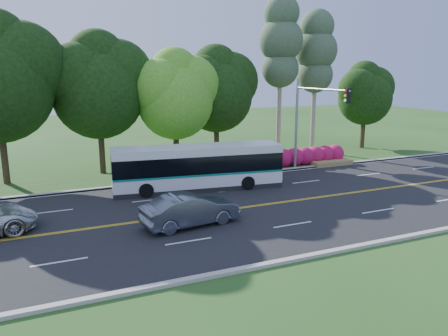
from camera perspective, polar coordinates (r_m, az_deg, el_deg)
name	(u,v)px	position (r m, az deg, el deg)	size (l,w,h in m)	color
ground	(267,205)	(25.41, 5.69, -4.77)	(120.00, 120.00, 0.00)	#214A18
road	(267,204)	(25.40, 5.69, -4.75)	(60.00, 14.00, 0.02)	black
curb_north	(219,176)	(31.58, -0.62, -1.10)	(60.00, 0.30, 0.15)	#A8A498
curb_south	(348,249)	(19.83, 15.92, -10.08)	(60.00, 0.30, 0.15)	#A8A498
grass_verge	(210,171)	(33.26, -1.85, -0.44)	(60.00, 4.00, 0.10)	#214A18
lane_markings	(266,204)	(25.36, 5.50, -4.75)	(57.60, 13.82, 0.00)	gold
tree_row	(130,82)	(33.95, -12.21, 10.93)	(44.70, 9.10, 13.84)	#2F1F15
bougainvillea_hedge	(297,157)	(35.62, 9.45, 1.36)	(9.50, 2.25, 1.50)	#930C43
traffic_signal	(311,111)	(32.42, 11.32, 7.26)	(0.42, 6.10, 7.00)	gray
transit_bus	(198,168)	(28.19, -3.46, 0.02)	(11.05, 3.70, 2.84)	silver
sedan	(190,210)	(21.78, -4.40, -5.44)	(1.71, 4.90, 1.62)	slate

